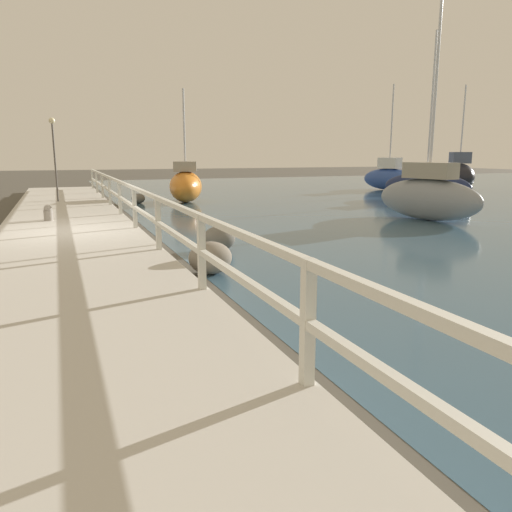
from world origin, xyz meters
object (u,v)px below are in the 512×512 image
(sailboat_navy, at_px, (426,185))
(sailboat_blue, at_px, (389,177))
(sailboat_black, at_px, (459,175))
(mooring_bollard, at_px, (48,213))
(dock_lamp, at_px, (54,143))
(sailboat_orange, at_px, (186,185))
(sailboat_gray, at_px, (428,196))

(sailboat_navy, bearing_deg, sailboat_blue, 44.81)
(sailboat_black, bearing_deg, mooring_bollard, -135.36)
(dock_lamp, xyz_separation_m, sailboat_orange, (5.42, 0.43, -1.80))
(sailboat_black, bearing_deg, sailboat_gray, -111.99)
(sailboat_navy, relative_size, sailboat_gray, 1.06)
(dock_lamp, distance_m, sailboat_navy, 16.34)
(dock_lamp, height_order, sailboat_blue, sailboat_blue)
(sailboat_black, bearing_deg, sailboat_navy, -118.08)
(sailboat_navy, relative_size, sailboat_orange, 1.51)
(mooring_bollard, bearing_deg, sailboat_blue, 27.29)
(dock_lamp, distance_m, sailboat_blue, 19.06)
(dock_lamp, bearing_deg, sailboat_navy, -11.06)
(dock_lamp, relative_size, sailboat_navy, 0.44)
(sailboat_blue, height_order, sailboat_orange, sailboat_blue)
(mooring_bollard, height_order, sailboat_orange, sailboat_orange)
(sailboat_blue, bearing_deg, sailboat_gray, -138.87)
(mooring_bollard, distance_m, sailboat_gray, 11.84)
(sailboat_blue, relative_size, sailboat_orange, 1.24)
(sailboat_navy, distance_m, sailboat_gray, 7.24)
(sailboat_blue, height_order, sailboat_gray, sailboat_gray)
(sailboat_orange, relative_size, sailboat_gray, 0.70)
(mooring_bollard, xyz_separation_m, sailboat_gray, (11.60, -2.35, 0.33))
(sailboat_blue, bearing_deg, mooring_bollard, -170.38)
(sailboat_orange, relative_size, sailboat_black, 0.81)
(sailboat_blue, xyz_separation_m, sailboat_navy, (-2.72, -6.56, -0.05))
(dock_lamp, xyz_separation_m, sailboat_navy, (15.93, -3.11, -1.84))
(sailboat_navy, distance_m, sailboat_black, 8.40)
(sailboat_orange, bearing_deg, sailboat_navy, -3.34)
(mooring_bollard, xyz_separation_m, dock_lamp, (0.29, 6.33, 2.09))
(sailboat_blue, bearing_deg, dock_lamp, 172.79)
(sailboat_navy, bearing_deg, sailboat_black, 14.53)
(sailboat_blue, distance_m, sailboat_orange, 13.58)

